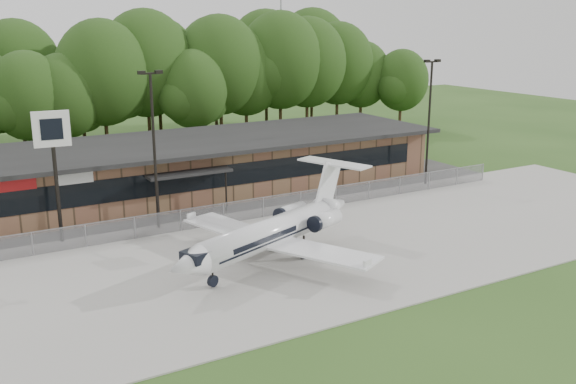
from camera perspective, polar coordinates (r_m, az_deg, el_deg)
ground at (r=31.48m, az=7.52°, el=-9.95°), size 160.00×160.00×0.00m
apron at (r=37.60m, az=0.10°, el=-5.50°), size 64.00×18.00×0.08m
parking_lot at (r=47.40m, az=-6.89°, el=-1.24°), size 50.00×9.00×0.06m
terminal at (r=50.87m, az=-8.94°, el=2.30°), size 41.00×11.65×4.30m
fence at (r=43.25m, az=-4.56°, el=-1.75°), size 46.00×0.04×1.52m
treeline at (r=67.09m, az=-14.82°, el=9.65°), size 72.00×12.00×15.00m
radio_mast at (r=80.86m, az=-0.63°, el=14.52°), size 0.20×0.20×25.00m
light_pole_mid at (r=41.61m, az=-11.85°, el=4.68°), size 1.55×0.30×10.23m
light_pole_right at (r=53.31m, az=12.45°, el=6.87°), size 1.55×0.30×10.23m
business_jet at (r=35.88m, az=-1.29°, el=-3.62°), size 14.34×12.82×4.91m
pole_sign at (r=40.43m, az=-20.18°, el=4.10°), size 2.14×0.40×8.11m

